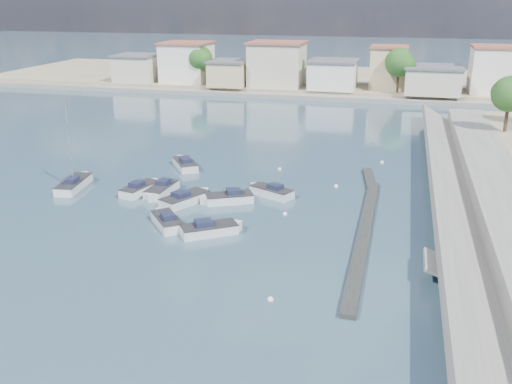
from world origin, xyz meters
TOP-DOWN VIEW (x-y plane):
  - ground at (0.00, 40.00)m, footprint 400.00×400.00m
  - breakwater at (6.90, 12.69)m, footprint 2.00×31.02m
  - far_shore_land at (0.00, 92.00)m, footprint 160.00×40.00m
  - far_shore_quay at (0.00, 71.00)m, footprint 160.00×2.50m
  - far_town at (10.71, 76.92)m, footprint 113.01×12.80m
  - shore_trees at (8.34, 68.11)m, footprint 74.56×38.32m
  - motorboat_a at (-9.14, 7.95)m, footprint 3.94×4.30m
  - motorboat_b at (-9.42, 13.54)m, footprint 3.88×5.24m
  - motorboat_c at (-2.47, 17.39)m, footprint 4.68×3.39m
  - motorboat_d at (-5.89, 14.47)m, footprint 4.74×3.58m
  - motorboat_e at (-14.73, 15.12)m, footprint 2.70×4.91m
  - motorboat_f at (-13.80, 24.18)m, footprint 4.15×4.82m
  - motorboat_g at (-12.70, 15.07)m, footprint 1.97×5.07m
  - motorboat_h at (-4.84, 7.18)m, footprint 4.70×3.99m
  - sailboat at (-21.83, 14.87)m, footprint 2.70×6.16m
  - mooring_buoys at (3.70, 15.40)m, footprint 16.57×33.78m

SIDE VIEW (x-z plane):
  - ground at x=0.00m, z-range 0.00..0.00m
  - mooring_buoys at x=3.70m, z-range -0.16..0.26m
  - breakwater at x=6.90m, z-range 0.00..0.35m
  - motorboat_d at x=-5.89m, z-range -0.36..1.12m
  - motorboat_b at x=-9.42m, z-range -0.36..1.12m
  - motorboat_f at x=-13.80m, z-range -0.36..1.12m
  - motorboat_e at x=-14.73m, z-range -0.36..1.12m
  - motorboat_h at x=-4.84m, z-range -0.36..1.12m
  - motorboat_a at x=-9.14m, z-range -0.36..1.12m
  - motorboat_c at x=-2.47m, z-range -0.36..1.12m
  - motorboat_g at x=-12.70m, z-range -0.36..1.12m
  - far_shore_quay at x=0.00m, z-range 0.00..0.80m
  - sailboat at x=-21.83m, z-range -4.08..4.92m
  - far_shore_land at x=0.00m, z-range 0.00..1.40m
  - far_town at x=10.71m, z-range 0.76..9.11m
  - shore_trees at x=8.34m, z-range 2.26..10.18m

